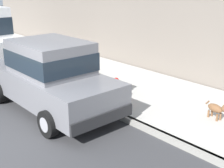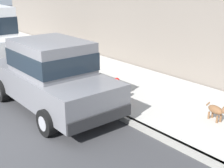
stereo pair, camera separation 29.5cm
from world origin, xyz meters
TOP-DOWN VIEW (x-y plane):
  - curb at (3.20, 0.00)m, footprint 0.16×64.00m
  - sidewalk at (5.00, 0.00)m, footprint 3.60×64.00m
  - car_grey_sedan at (2.22, 1.12)m, footprint 2.04×4.60m
  - dog_brown at (4.73, -2.45)m, footprint 0.29×0.75m
  - fire_hydrant at (3.65, 0.04)m, footprint 0.34×0.24m
  - building_facade at (7.10, 4.91)m, footprint 0.50×20.00m

SIDE VIEW (x-z plane):
  - curb at x=3.20m, z-range 0.00..0.14m
  - sidewalk at x=5.00m, z-range 0.00..0.14m
  - dog_brown at x=4.73m, z-range 0.18..0.67m
  - fire_hydrant at x=3.65m, z-range 0.11..0.84m
  - car_grey_sedan at x=2.22m, z-range 0.02..1.94m
  - building_facade at x=7.10m, z-range 0.00..4.57m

